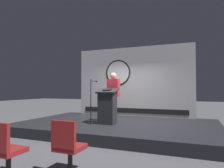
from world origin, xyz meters
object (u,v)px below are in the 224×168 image
Objects in this scene: audience_chair_left at (68,144)px; audience_chair_right at (4,147)px; speaker_person at (113,97)px; microphone_stand at (92,108)px; podium at (107,106)px.

audience_chair_right is at bearing -146.55° from audience_chair_left.
audience_chair_left is 1.00× the size of audience_chair_right.
speaker_person is 1.17× the size of microphone_stand.
microphone_stand is at bearing 95.27° from audience_chair_right.
audience_chair_left is (1.14, -3.04, -0.31)m from microphone_stand.
speaker_person reaches higher than audience_chair_left.
speaker_person is 1.88× the size of audience_chair_right.
audience_chair_left is (0.60, -3.61, -0.66)m from speaker_person.
microphone_stand is 3.60m from audience_chair_right.
speaker_person is 1.88× the size of audience_chair_left.
microphone_stand reaches higher than audience_chair_left.
audience_chair_right is at bearing -92.93° from podium.
microphone_stand is at bearing 110.50° from audience_chair_left.
microphone_stand is (-0.53, -0.57, -0.35)m from speaker_person.
audience_chair_left is at bearing -69.50° from microphone_stand.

